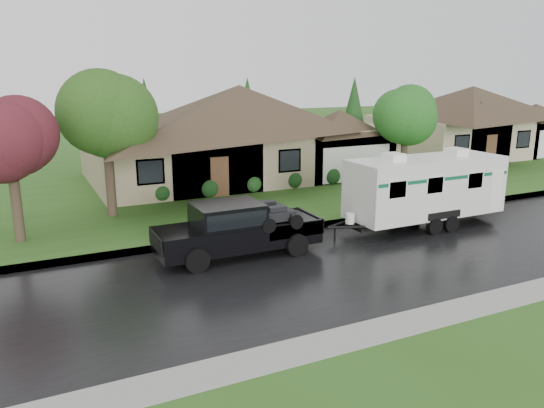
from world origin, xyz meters
The scene contains 12 objects.
ground centered at (0.00, 0.00, 0.00)m, with size 140.00×140.00×0.00m, color #2E551A.
road centered at (0.00, -2.00, 0.01)m, with size 140.00×8.00×0.01m, color black.
curb centered at (0.00, 2.25, 0.07)m, with size 140.00×0.50×0.15m, color gray.
lawn centered at (0.00, 15.00, 0.07)m, with size 140.00×26.00×0.15m, color #2E551A.
house_main centered at (2.29, 13.84, 3.59)m, with size 19.44×10.80×6.90m.
house_neighbor centered at (22.27, 14.34, 3.32)m, with size 15.12×9.72×6.45m.
tree_left_green centered at (-7.01, 7.53, 4.57)m, with size 3.85×3.85×6.37m.
tree_red centered at (-10.88, 5.23, 3.91)m, with size 3.27×3.27×5.42m.
tree_right_green centered at (9.89, 7.82, 4.00)m, with size 3.35×3.35×5.55m.
shrub_row centered at (2.00, 9.30, 0.65)m, with size 13.60×1.00×1.00m.
pickup_truck centered at (-3.85, 0.41, 1.07)m, with size 5.98×2.27×1.99m.
travel_trailer centered at (4.96, 0.41, 1.76)m, with size 7.38×2.59×3.31m.
Camera 1 is at (-10.68, -16.68, 6.53)m, focal length 35.00 mm.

